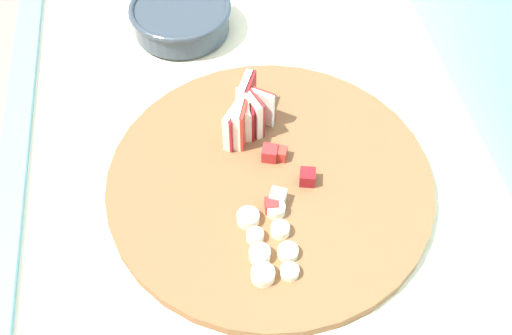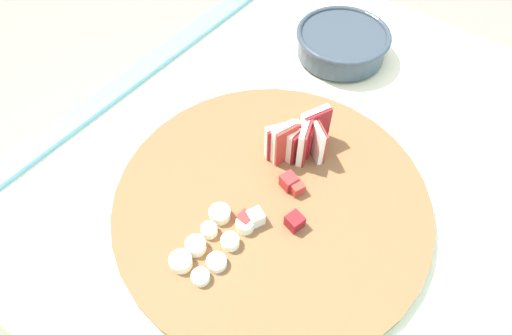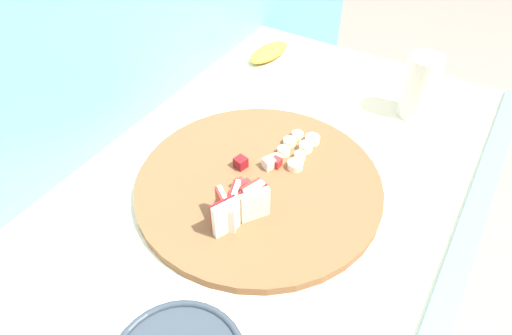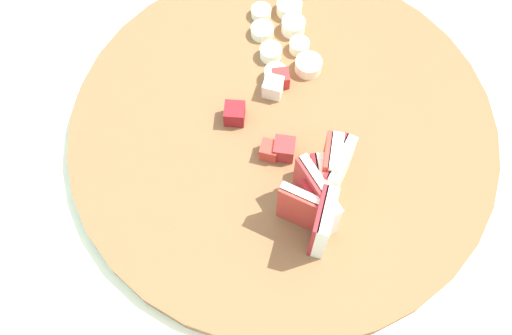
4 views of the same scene
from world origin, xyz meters
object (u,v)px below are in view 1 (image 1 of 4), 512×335
(cutting_board, at_px, (269,179))
(apple_wedge_fan, at_px, (247,113))
(ceramic_bowl, at_px, (181,17))
(banana_slice_rows, at_px, (267,242))
(apple_dice_pile, at_px, (283,176))

(cutting_board, height_order, apple_wedge_fan, apple_wedge_fan)
(ceramic_bowl, bearing_deg, banana_slice_rows, 8.76)
(cutting_board, distance_m, ceramic_bowl, 0.36)
(apple_dice_pile, relative_size, ceramic_bowl, 0.63)
(apple_dice_pile, bearing_deg, ceramic_bowl, -163.19)
(banana_slice_rows, relative_size, ceramic_bowl, 0.68)
(apple_wedge_fan, xyz_separation_m, ceramic_bowl, (-0.25, -0.07, -0.02))
(cutting_board, xyz_separation_m, ceramic_bowl, (-0.34, -0.09, 0.02))
(apple_wedge_fan, relative_size, apple_dice_pile, 0.91)
(apple_wedge_fan, distance_m, apple_dice_pile, 0.11)
(cutting_board, relative_size, banana_slice_rows, 3.84)
(apple_wedge_fan, relative_size, ceramic_bowl, 0.57)
(banana_slice_rows, bearing_deg, cutting_board, 168.60)
(apple_dice_pile, xyz_separation_m, banana_slice_rows, (0.10, -0.04, -0.00))
(cutting_board, distance_m, banana_slice_rows, 0.11)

